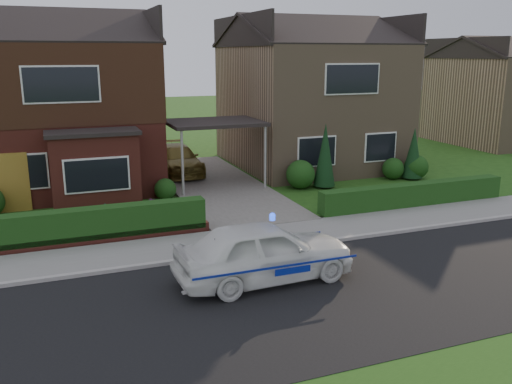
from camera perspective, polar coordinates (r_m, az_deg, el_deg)
name	(u,v)px	position (r m, az deg, el deg)	size (l,w,h in m)	color
ground	(349,289)	(13.27, 9.72, -10.06)	(120.00, 120.00, 0.00)	#1E4A13
road	(349,289)	(13.27, 9.72, -10.06)	(60.00, 6.00, 0.02)	black
kerb	(295,246)	(15.74, 4.09, -5.66)	(60.00, 0.16, 0.12)	#9E9993
sidewalk	(280,235)	(16.65, 2.57, -4.54)	(60.00, 2.00, 0.10)	slate
driveway	(215,185)	(22.88, -4.31, 0.73)	(3.80, 12.00, 0.12)	#666059
house_left	(60,94)	(24.29, -19.92, 9.68)	(7.50, 9.53, 7.25)	maroon
house_right	(309,91)	(27.23, 5.64, 10.56)	(7.50, 8.06, 7.25)	#8F7457
carport_link	(214,124)	(22.37, -4.40, 7.18)	(3.80, 3.00, 2.77)	black
dwarf_wall	(79,241)	(16.50, -18.09, -4.96)	(7.70, 0.25, 0.36)	maroon
hedge_left	(80,246)	(16.70, -18.07, -5.39)	(7.50, 0.55, 0.90)	#173510
hedge_right	(413,207)	(20.54, 16.16, -1.57)	(7.50, 0.55, 0.80)	#173510
shrub_left_mid	(123,189)	(20.34, -13.80, 0.35)	(1.32, 1.32, 1.32)	#173510
shrub_left_near	(165,189)	(20.92, -9.52, 0.28)	(0.84, 0.84, 0.84)	#173510
shrub_right_near	(301,174)	(22.43, 4.71, 1.86)	(1.20, 1.20, 1.20)	#173510
shrub_right_mid	(393,169)	(24.84, 14.24, 2.40)	(0.96, 0.96, 0.96)	#173510
shrub_right_far	(416,167)	(25.17, 16.50, 2.55)	(1.08, 1.08, 1.08)	#173510
conifer_a	(325,157)	(22.56, 7.26, 3.68)	(0.90, 0.90, 2.60)	black
conifer_b	(413,155)	(24.95, 16.23, 3.78)	(0.90, 0.90, 2.20)	black
neighbour_right	(500,101)	(37.33, 24.29, 8.76)	(6.50, 7.00, 5.20)	#8F7457
police_car	(264,252)	(13.28, 0.86, -6.31)	(4.06, 4.48, 1.67)	white
driveway_car	(177,159)	(25.01, -8.29, 3.41)	(1.76, 4.34, 1.26)	brown
potted_plant_a	(107,217)	(17.83, -15.37, -2.58)	(0.42, 0.29, 0.81)	gray
potted_plant_b	(119,200)	(19.97, -14.18, -0.85)	(0.38, 0.31, 0.69)	gray
potted_plant_c	(155,212)	(18.05, -10.61, -2.06)	(0.46, 0.46, 0.82)	gray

